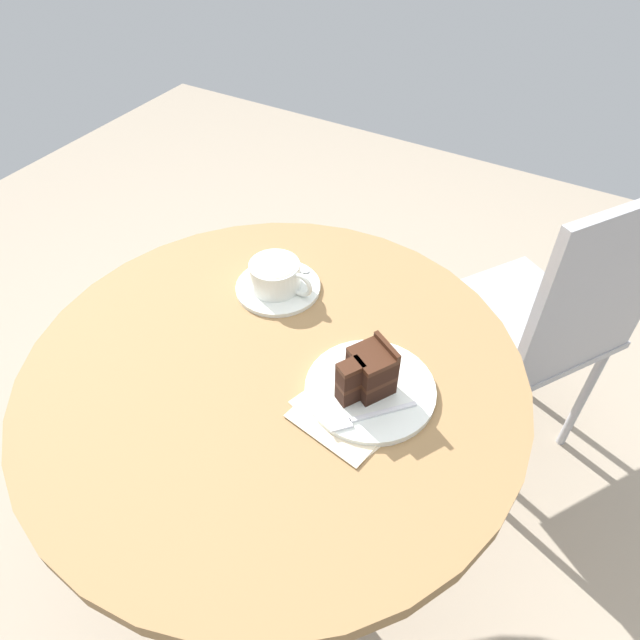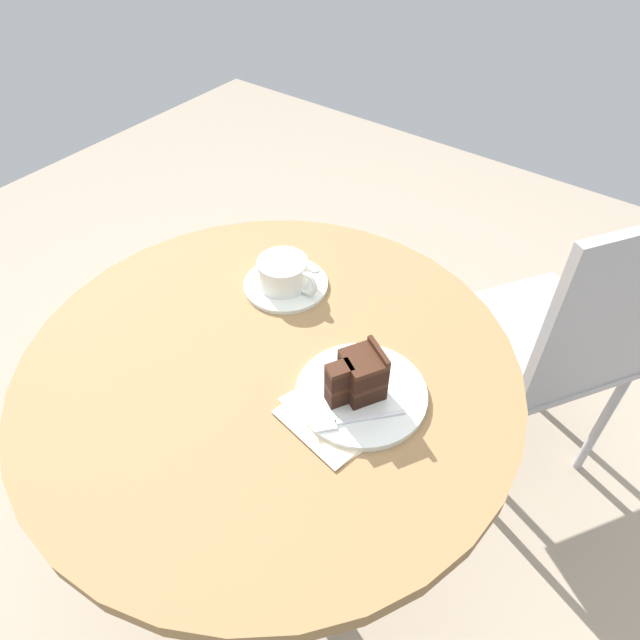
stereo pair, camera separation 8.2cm
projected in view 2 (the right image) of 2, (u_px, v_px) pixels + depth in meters
name	position (u px, v px, depth m)	size (l,w,h in m)	color
ground_plane	(286.00, 543.00, 1.49)	(4.40, 4.40, 0.01)	gray
cafe_table	(272.00, 402.00, 1.07)	(0.88, 0.88, 0.70)	olive
saucer	(286.00, 284.00, 1.14)	(0.17, 0.17, 0.01)	silver
coffee_cup	(284.00, 272.00, 1.11)	(0.13, 0.10, 0.06)	silver
teaspoon	(301.00, 268.00, 1.17)	(0.09, 0.05, 0.00)	silver
cake_plate	(361.00, 393.00, 0.94)	(0.22, 0.22, 0.01)	silver
cake_slice	(359.00, 375.00, 0.91)	(0.09, 0.10, 0.09)	black
fork	(348.00, 421.00, 0.89)	(0.11, 0.12, 0.00)	silver
napkin	(341.00, 411.00, 0.92)	(0.20, 0.21, 0.00)	beige
cafe_chair	(568.00, 337.00, 1.29)	(0.53, 0.53, 0.89)	#9E9EA3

